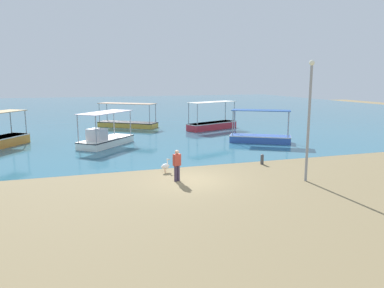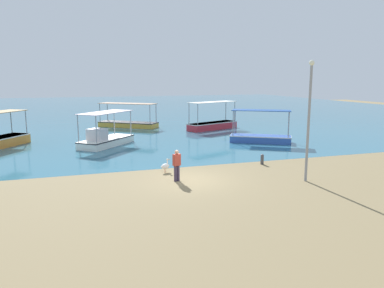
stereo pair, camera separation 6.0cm
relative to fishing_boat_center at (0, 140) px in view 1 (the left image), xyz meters
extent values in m
plane|color=olive|center=(11.43, -14.13, -0.57)|extent=(120.00, 120.00, 0.00)
cube|color=#316B84|center=(11.43, 33.87, -0.56)|extent=(110.00, 90.00, 0.00)
cube|color=orange|center=(0.00, 0.00, -0.17)|extent=(4.12, 4.99, 0.78)
cube|color=silver|center=(0.00, 0.00, 0.18)|extent=(4.18, 5.04, 0.08)
cylinder|color=#99999E|center=(0.56, 2.22, 1.20)|extent=(0.08, 0.08, 1.96)
cylinder|color=#99999E|center=(1.82, 1.38, 1.20)|extent=(0.08, 0.08, 1.96)
cube|color=#C22C38|center=(19.80, 4.50, -0.20)|extent=(6.12, 3.84, 0.73)
cube|color=silver|center=(19.80, 4.50, 0.13)|extent=(6.17, 3.89, 0.08)
cylinder|color=#99999E|center=(17.55, 2.79, 1.24)|extent=(0.08, 0.08, 2.14)
cylinder|color=#99999E|center=(17.02, 4.03, 1.24)|extent=(0.08, 0.08, 2.14)
cylinder|color=#99999E|center=(22.58, 4.98, 1.24)|extent=(0.08, 0.08, 2.14)
cylinder|color=#99999E|center=(22.04, 6.21, 1.24)|extent=(0.08, 0.08, 2.14)
cube|color=silver|center=(19.80, 4.50, 2.33)|extent=(5.97, 3.85, 0.05)
cube|color=white|center=(8.10, -2.07, -0.26)|extent=(4.87, 5.19, 0.60)
cube|color=black|center=(8.10, -2.07, 0.00)|extent=(4.93, 5.24, 0.08)
cylinder|color=#99999E|center=(9.01, 0.25, 1.07)|extent=(0.08, 0.08, 2.08)
cylinder|color=#99999E|center=(10.28, -0.85, 1.07)|extent=(0.08, 0.08, 2.08)
cylinder|color=#99999E|center=(5.91, -3.29, 1.07)|extent=(0.08, 0.08, 2.08)
cylinder|color=#99999E|center=(7.18, -4.40, 1.07)|extent=(0.08, 0.08, 2.08)
cube|color=silver|center=(8.10, -2.07, 2.14)|extent=(4.82, 5.10, 0.05)
cube|color=silver|center=(7.33, -2.95, 0.50)|extent=(1.72, 1.69, 0.92)
cube|color=gold|center=(11.45, 9.05, -0.27)|extent=(6.44, 5.44, 0.57)
cube|color=black|center=(11.45, 9.05, -0.03)|extent=(6.49, 5.49, 0.08)
cylinder|color=#99999E|center=(8.50, 10.25, 1.03)|extent=(0.08, 0.08, 2.03)
cylinder|color=#99999E|center=(9.45, 11.53, 1.03)|extent=(0.08, 0.08, 2.03)
cylinder|color=#99999E|center=(13.45, 6.58, 1.03)|extent=(0.08, 0.08, 2.03)
cylinder|color=#99999E|center=(14.39, 7.86, 1.03)|extent=(0.08, 0.08, 2.03)
cube|color=#8F7056|center=(11.45, 9.05, 2.06)|extent=(6.34, 5.40, 0.05)
cube|color=#355BB0|center=(20.73, -4.52, -0.26)|extent=(5.14, 3.98, 0.60)
cube|color=silver|center=(20.73, -4.52, 0.00)|extent=(5.20, 4.04, 0.08)
cylinder|color=#99999E|center=(18.44, -3.91, 1.09)|extent=(0.08, 0.08, 2.11)
cylinder|color=#99999E|center=(19.14, -2.76, 1.09)|extent=(0.08, 0.08, 2.11)
cylinder|color=#99999E|center=(22.33, -6.28, 1.09)|extent=(0.08, 0.08, 2.11)
cylinder|color=#99999E|center=(23.03, -5.13, 1.09)|extent=(0.08, 0.08, 2.11)
cube|color=navy|center=(20.73, -4.52, 2.17)|extent=(5.03, 3.96, 0.05)
cylinder|color=#E0997A|center=(10.51, -11.99, -0.46)|extent=(0.03, 0.03, 0.22)
cylinder|color=#E0997A|center=(10.56, -12.07, -0.46)|extent=(0.03, 0.03, 0.22)
ellipsoid|color=white|center=(10.56, -12.02, -0.21)|extent=(0.63, 0.50, 0.32)
ellipsoid|color=white|center=(10.34, -12.13, -0.19)|extent=(0.20, 0.18, 0.10)
cylinder|color=white|center=(10.70, -11.95, 0.02)|extent=(0.07, 0.07, 0.26)
sphere|color=white|center=(10.70, -11.95, 0.18)|extent=(0.11, 0.11, 0.11)
cone|color=#E5933F|center=(10.85, -11.87, 0.17)|extent=(0.29, 0.18, 0.06)
cylinder|color=gray|center=(17.26, -16.11, 2.47)|extent=(0.14, 0.14, 6.07)
sphere|color=#EAEACC|center=(17.26, -16.11, 5.62)|extent=(0.28, 0.28, 0.28)
cylinder|color=#47474C|center=(16.93, -11.90, -0.30)|extent=(0.21, 0.21, 0.52)
sphere|color=#4C4C51|center=(16.93, -11.90, -0.02)|extent=(0.22, 0.22, 0.22)
cylinder|color=#43354F|center=(10.78, -14.00, -0.14)|extent=(0.16, 0.16, 0.85)
cylinder|color=#43354F|center=(10.61, -14.07, -0.14)|extent=(0.16, 0.16, 0.85)
cube|color=#B83D30|center=(10.70, -14.04, 0.59)|extent=(0.45, 0.34, 0.62)
sphere|color=tan|center=(10.70, -14.04, 1.01)|extent=(0.22, 0.22, 0.22)
camera|label=1|loc=(5.51, -32.66, 4.88)|focal=35.00mm
camera|label=2|loc=(5.57, -32.68, 4.88)|focal=35.00mm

